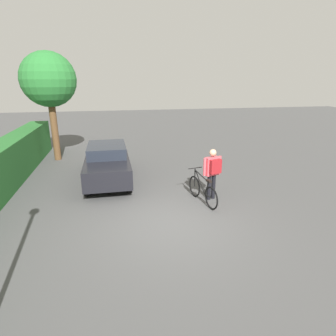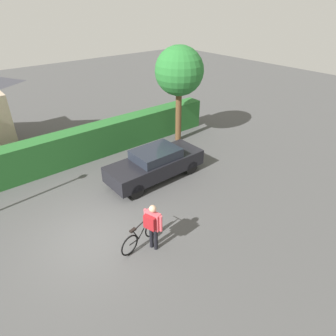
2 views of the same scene
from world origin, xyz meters
TOP-DOWN VIEW (x-y plane):
  - ground_plane at (0.00, 0.00)m, footprint 60.00×60.00m
  - parked_car_near at (3.90, 1.73)m, footprint 4.38×1.64m
  - bicycle at (1.09, -1.24)m, footprint 1.75×0.57m
  - person_rider at (1.28, -1.61)m, footprint 0.45×0.65m
  - tree_kerbside at (7.34, 4.19)m, footprint 2.48×2.48m

SIDE VIEW (x-z plane):
  - ground_plane at x=0.00m, z-range 0.00..0.00m
  - bicycle at x=1.09m, z-range -0.11..0.90m
  - parked_car_near at x=3.90m, z-range 0.04..1.44m
  - person_rider at x=1.28m, z-range 0.18..1.87m
  - tree_kerbside at x=7.34m, z-range 1.23..6.25m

